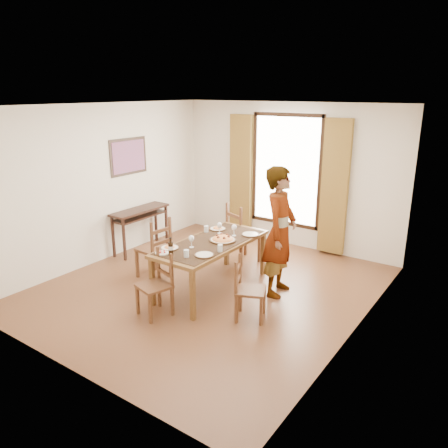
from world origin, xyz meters
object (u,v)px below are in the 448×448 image
Objects in this scene: dining_table at (212,246)px; man at (280,232)px; console_table at (140,215)px; pasta_platter at (223,238)px.

man is (0.88, 0.46, 0.26)m from dining_table.
dining_table is at bearing -15.84° from console_table.
pasta_platter reaches higher than console_table.
pasta_platter is (2.20, -0.47, 0.12)m from console_table.
dining_table is 1.02× the size of man.
pasta_platter is (-0.77, -0.34, -0.14)m from man.
man is (2.97, -0.13, 0.27)m from console_table.
man is at bearing 23.78° from pasta_platter.
console_table is 3.00× the size of pasta_platter.
pasta_platter is (0.12, 0.12, 0.12)m from dining_table.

